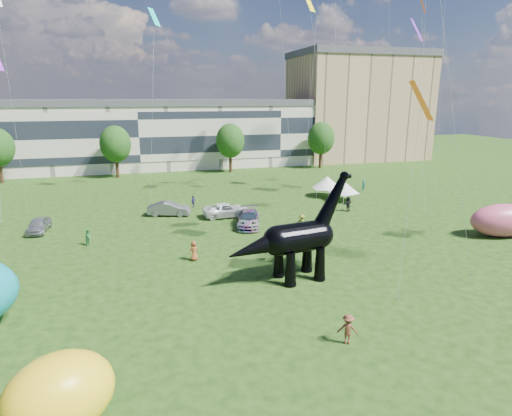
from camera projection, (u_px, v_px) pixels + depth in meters
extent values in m
plane|color=#16330C|center=(286.00, 312.00, 27.97)|extent=(220.00, 220.00, 0.00)
cube|color=beige|center=(139.00, 137.00, 82.08)|extent=(78.00, 11.00, 12.00)
cube|color=tan|center=(357.00, 108.00, 96.20)|extent=(28.00, 18.00, 22.00)
cylinder|color=#382314|center=(1.00, 173.00, 69.04)|extent=(0.56, 0.56, 3.20)
cylinder|color=#382314|center=(117.00, 168.00, 73.77)|extent=(0.56, 0.56, 3.20)
ellipsoid|color=#14380F|center=(115.00, 141.00, 72.57)|extent=(5.20, 5.20, 6.24)
cylinder|color=#382314|center=(231.00, 164.00, 79.02)|extent=(0.56, 0.56, 3.20)
ellipsoid|color=#14380F|center=(230.00, 138.00, 77.82)|extent=(5.20, 5.20, 6.24)
cylinder|color=#382314|center=(320.00, 160.00, 83.74)|extent=(0.56, 0.56, 3.20)
ellipsoid|color=#14380F|center=(321.00, 136.00, 82.54)|extent=(5.20, 5.20, 6.24)
cone|color=black|center=(290.00, 270.00, 31.50)|extent=(1.01, 1.01, 2.56)
sphere|color=black|center=(290.00, 284.00, 31.79)|extent=(0.94, 0.94, 0.94)
cone|color=black|center=(279.00, 261.00, 33.16)|extent=(1.01, 1.01, 2.56)
sphere|color=black|center=(279.00, 274.00, 33.44)|extent=(0.94, 0.94, 0.94)
cone|color=black|center=(320.00, 264.00, 32.53)|extent=(1.01, 1.01, 2.56)
sphere|color=black|center=(319.00, 278.00, 32.82)|extent=(0.94, 0.94, 0.94)
cone|color=black|center=(307.00, 256.00, 34.18)|extent=(1.01, 1.01, 2.56)
sphere|color=black|center=(307.00, 269.00, 34.47)|extent=(0.94, 0.94, 0.94)
cylinder|color=black|center=(299.00, 237.00, 32.29)|extent=(3.89, 2.82, 2.30)
sphere|color=black|center=(278.00, 241.00, 31.57)|extent=(2.30, 2.30, 2.30)
sphere|color=black|center=(319.00, 234.00, 33.01)|extent=(2.22, 2.22, 2.22)
cone|color=black|center=(332.00, 202.00, 32.80)|extent=(3.37, 1.76, 4.52)
sphere|color=black|center=(344.00, 176.00, 32.72)|extent=(0.72, 0.72, 0.72)
cylinder|color=black|center=(347.00, 176.00, 32.84)|extent=(0.65, 0.46, 0.38)
cone|color=black|center=(256.00, 248.00, 30.94)|extent=(4.73, 2.46, 2.51)
imported|color=#ADADB2|center=(39.00, 225.00, 44.21)|extent=(2.10, 4.49, 1.49)
imported|color=slate|center=(169.00, 209.00, 50.36)|extent=(5.22, 3.03, 1.63)
imported|color=white|center=(227.00, 210.00, 49.91)|extent=(5.73, 2.79, 1.57)
imported|color=#595960|center=(249.00, 219.00, 46.24)|extent=(3.84, 6.16, 1.66)
cube|color=white|center=(327.00, 188.00, 59.92)|extent=(4.15, 4.15, 0.13)
cone|color=white|center=(327.00, 182.00, 59.71)|extent=(5.26, 5.26, 1.62)
cylinder|color=#999999|center=(316.00, 194.00, 58.74)|extent=(0.06, 0.06, 1.19)
cylinder|color=#999999|center=(339.00, 195.00, 58.50)|extent=(0.06, 0.06, 1.19)
cylinder|color=#999999|center=(315.00, 190.00, 61.65)|extent=(0.06, 0.06, 1.19)
cylinder|color=#999999|center=(336.00, 190.00, 61.41)|extent=(0.06, 0.06, 1.19)
cube|color=silver|center=(344.00, 193.00, 57.44)|extent=(3.79, 3.79, 0.12)
cone|color=silver|center=(344.00, 187.00, 57.24)|extent=(4.80, 4.80, 1.50)
cylinder|color=#999999|center=(343.00, 200.00, 55.70)|extent=(0.06, 0.06, 1.10)
cylinder|color=#999999|center=(358.00, 197.00, 57.20)|extent=(0.06, 0.06, 1.10)
cylinder|color=#999999|center=(328.00, 196.00, 57.95)|extent=(0.06, 0.06, 1.10)
cylinder|color=#999999|center=(343.00, 194.00, 59.46)|extent=(0.06, 0.06, 1.10)
ellipsoid|color=#CA4E6F|center=(503.00, 220.00, 42.69)|extent=(7.15, 4.45, 3.34)
ellipsoid|color=yellow|center=(60.00, 394.00, 17.65)|extent=(5.54, 5.01, 3.47)
imported|color=brown|center=(194.00, 251.00, 36.52)|extent=(1.00, 0.85, 1.75)
imported|color=#317C3F|center=(89.00, 237.00, 40.31)|extent=(0.83, 0.93, 1.59)
imported|color=black|center=(348.00, 204.00, 52.19)|extent=(1.76, 1.26, 1.84)
imported|color=olive|center=(302.00, 223.00, 44.54)|extent=(1.26, 1.32, 1.80)
imported|color=teal|center=(363.00, 185.00, 63.65)|extent=(0.58, 0.73, 1.77)
imported|color=brown|center=(348.00, 329.00, 24.19)|extent=(1.34, 1.13, 1.80)
imported|color=#3C2C64|center=(193.00, 201.00, 54.01)|extent=(0.87, 0.95, 1.56)
plane|color=#0DCCB8|center=(154.00, 17.00, 56.14)|extent=(2.03, 2.62, 2.23)
plane|color=#E75E0C|center=(421.00, 101.00, 28.67)|extent=(2.63, 3.34, 2.60)
plane|color=yellow|center=(310.00, 5.00, 67.69)|extent=(2.57, 2.41, 2.15)
plane|color=#6B1AB9|center=(417.00, 30.00, 53.24)|extent=(3.25, 3.23, 2.72)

